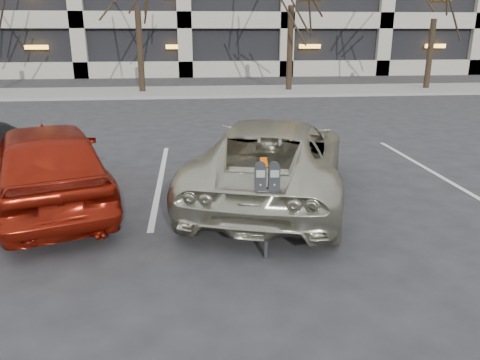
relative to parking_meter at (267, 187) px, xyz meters
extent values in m
plane|color=#28282B|center=(-0.15, 1.24, -0.96)|extent=(140.00, 140.00, 0.00)
cube|color=gray|center=(-0.15, 17.24, -0.90)|extent=(80.00, 4.00, 0.12)
cube|color=silver|center=(-4.35, 3.54, -0.95)|extent=(0.10, 5.20, 0.00)
cube|color=silver|center=(-1.55, 3.54, -0.95)|extent=(0.10, 5.20, 0.00)
cube|color=silver|center=(1.25, 3.54, -0.95)|extent=(0.10, 5.20, 0.00)
cube|color=silver|center=(4.05, 3.54, -0.95)|extent=(0.10, 5.20, 0.00)
cylinder|color=black|center=(-3.15, 17.24, 0.97)|extent=(0.28, 0.28, 3.85)
cylinder|color=black|center=(3.85, 17.24, 1.02)|extent=(0.28, 0.28, 3.96)
cylinder|color=black|center=(10.85, 17.24, 0.74)|extent=(0.28, 0.28, 3.39)
cylinder|color=black|center=(0.00, 0.00, -0.51)|extent=(0.06, 0.06, 0.90)
cube|color=black|center=(0.00, 0.00, -0.04)|extent=(0.31, 0.12, 0.06)
cube|color=silver|center=(0.00, -0.05, -0.06)|extent=(0.22, 0.02, 0.05)
cube|color=gray|center=(-0.09, -0.05, 0.19)|extent=(0.11, 0.02, 0.09)
cube|color=gray|center=(0.08, -0.07, 0.19)|extent=(0.11, 0.02, 0.09)
imported|color=#BCB9A0|center=(0.46, 2.30, -0.26)|extent=(3.65, 5.48, 1.40)
cube|color=#E35504|center=(0.11, 1.42, 0.44)|extent=(0.10, 0.20, 0.01)
imported|color=maroon|center=(-3.25, 2.21, -0.23)|extent=(3.08, 4.62, 1.46)
camera|label=1|loc=(-0.90, -5.38, 1.82)|focal=35.00mm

